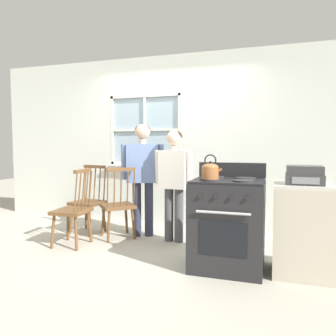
{
  "coord_description": "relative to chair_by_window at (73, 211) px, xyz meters",
  "views": [
    {
      "loc": [
        1.54,
        -3.64,
        1.28
      ],
      "look_at": [
        0.32,
        0.11,
        1.0
      ],
      "focal_mm": 35.0,
      "sensor_mm": 36.0,
      "label": 1
    }
  ],
  "objects": [
    {
      "name": "wall_back",
      "position": [
        0.91,
        1.52,
        0.89
      ],
      "size": [
        6.4,
        0.16,
        2.7
      ],
      "color": "silver",
      "rests_on": "ground_plane"
    },
    {
      "name": "potted_plant",
      "position": [
        0.27,
        1.43,
        0.62
      ],
      "size": [
        0.14,
        0.14,
        0.33
      ],
      "color": "#42474C",
      "rests_on": "wall_back"
    },
    {
      "name": "ground_plane",
      "position": [
        0.88,
        0.12,
        -0.44
      ],
      "size": [
        16.0,
        16.0,
        0.0
      ],
      "primitive_type": "plane",
      "color": "#B2AD9E"
    },
    {
      "name": "chair_near_wall",
      "position": [
        0.39,
        0.48,
        0.0
      ],
      "size": [
        0.58,
        0.58,
        0.98
      ],
      "rotation": [
        0.0,
        0.0,
        -2.4
      ],
      "color": "brown",
      "rests_on": "ground_plane"
    },
    {
      "name": "stove",
      "position": [
        1.97,
        -0.16,
        0.03
      ],
      "size": [
        0.73,
        0.68,
        1.08
      ],
      "color": "#232326",
      "rests_on": "ground_plane"
    },
    {
      "name": "person_elderly_left",
      "position": [
        0.67,
        0.69,
        0.52
      ],
      "size": [
        0.6,
        0.34,
        1.57
      ],
      "rotation": [
        0.0,
        0.0,
        0.33
      ],
      "color": "#2D3347",
      "rests_on": "ground_plane"
    },
    {
      "name": "chair_center_cluster",
      "position": [
        -0.15,
        0.61,
        0.0
      ],
      "size": [
        0.47,
        0.46,
        0.98
      ],
      "rotation": [
        0.0,
        0.0,
        -0.15
      ],
      "color": "brown",
      "rests_on": "ground_plane"
    },
    {
      "name": "kettle",
      "position": [
        1.81,
        -0.29,
        0.58
      ],
      "size": [
        0.21,
        0.17,
        0.25
      ],
      "color": "#A86638",
      "rests_on": "stove"
    },
    {
      "name": "person_teen_center",
      "position": [
        1.17,
        0.57,
        0.44
      ],
      "size": [
        0.52,
        0.24,
        1.47
      ],
      "rotation": [
        0.0,
        0.0,
        -0.08
      ],
      "color": "#4C4C51",
      "rests_on": "ground_plane"
    },
    {
      "name": "stereo",
      "position": [
        2.69,
        -0.14,
        0.54
      ],
      "size": [
        0.34,
        0.29,
        0.18
      ],
      "color": "#38383A",
      "rests_on": "side_counter"
    },
    {
      "name": "chair_by_window",
      "position": [
        0.0,
        0.0,
        0.0
      ],
      "size": [
        0.43,
        0.44,
        0.98
      ],
      "rotation": [
        0.0,
        0.0,
        -1.51
      ],
      "color": "brown",
      "rests_on": "ground_plane"
    },
    {
      "name": "side_counter",
      "position": [
        2.69,
        -0.12,
        0.01
      ],
      "size": [
        0.55,
        0.5,
        0.9
      ],
      "color": "beige",
      "rests_on": "ground_plane"
    }
  ]
}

